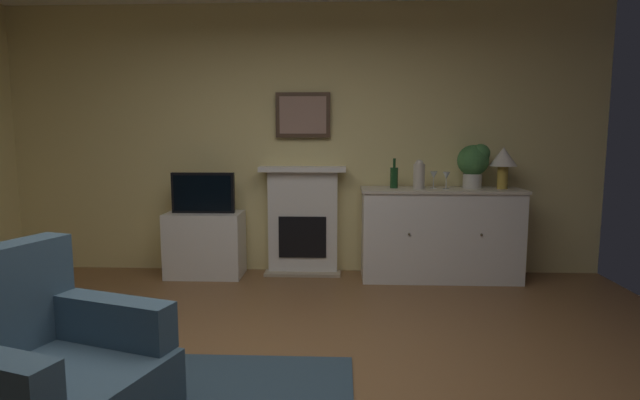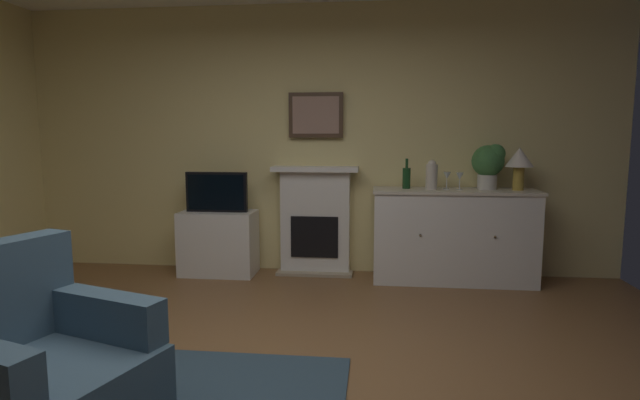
{
  "view_description": "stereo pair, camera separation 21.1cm",
  "coord_description": "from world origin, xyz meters",
  "px_view_note": "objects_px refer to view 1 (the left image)",
  "views": [
    {
      "loc": [
        0.43,
        -2.47,
        1.41
      ],
      "look_at": [
        0.29,
        0.68,
        1.0
      ],
      "focal_mm": 28.04,
      "sensor_mm": 36.0,
      "label": 1
    },
    {
      "loc": [
        0.64,
        -2.45,
        1.41
      ],
      "look_at": [
        0.29,
        0.68,
        1.0
      ],
      "focal_mm": 28.04,
      "sensor_mm": 36.0,
      "label": 2
    }
  ],
  "objects_px": {
    "sideboard_cabinet": "(440,234)",
    "wine_bottle": "(394,177)",
    "fireplace_unit": "(303,220)",
    "tv_set": "(203,193)",
    "wine_glass_left": "(434,176)",
    "table_lamp": "(503,160)",
    "wine_glass_center": "(446,176)",
    "framed_picture": "(303,115)",
    "potted_plant_small": "(474,162)",
    "armchair": "(40,376)",
    "vase_decorative": "(419,175)",
    "tv_cabinet": "(205,244)"
  },
  "relations": [
    {
      "from": "framed_picture",
      "to": "wine_bottle",
      "type": "xyz_separation_m",
      "value": [
        0.9,
        -0.19,
        -0.61
      ]
    },
    {
      "from": "framed_picture",
      "to": "table_lamp",
      "type": "bearing_deg",
      "value": -6.55
    },
    {
      "from": "fireplace_unit",
      "to": "tv_cabinet",
      "type": "xyz_separation_m",
      "value": [
        -0.97,
        -0.16,
        -0.22
      ]
    },
    {
      "from": "wine_glass_center",
      "to": "framed_picture",
      "type": "bearing_deg",
      "value": 169.41
    },
    {
      "from": "wine_glass_left",
      "to": "potted_plant_small",
      "type": "height_order",
      "value": "potted_plant_small"
    },
    {
      "from": "vase_decorative",
      "to": "armchair",
      "type": "height_order",
      "value": "vase_decorative"
    },
    {
      "from": "wine_bottle",
      "to": "wine_glass_left",
      "type": "distance_m",
      "value": 0.38
    },
    {
      "from": "tv_set",
      "to": "potted_plant_small",
      "type": "relative_size",
      "value": 1.44
    },
    {
      "from": "fireplace_unit",
      "to": "wine_glass_center",
      "type": "height_order",
      "value": "fireplace_unit"
    },
    {
      "from": "wine_glass_center",
      "to": "armchair",
      "type": "relative_size",
      "value": 0.16
    },
    {
      "from": "wine_glass_left",
      "to": "tv_cabinet",
      "type": "height_order",
      "value": "wine_glass_left"
    },
    {
      "from": "table_lamp",
      "to": "vase_decorative",
      "type": "bearing_deg",
      "value": -176.44
    },
    {
      "from": "fireplace_unit",
      "to": "tv_set",
      "type": "distance_m",
      "value": 1.04
    },
    {
      "from": "sideboard_cabinet",
      "to": "wine_bottle",
      "type": "bearing_deg",
      "value": 175.62
    },
    {
      "from": "vase_decorative",
      "to": "fireplace_unit",
      "type": "bearing_deg",
      "value": 168.64
    },
    {
      "from": "wine_glass_left",
      "to": "tv_cabinet",
      "type": "xyz_separation_m",
      "value": [
        -2.26,
        -0.0,
        -0.7
      ]
    },
    {
      "from": "tv_cabinet",
      "to": "potted_plant_small",
      "type": "distance_m",
      "value": 2.78
    },
    {
      "from": "wine_bottle",
      "to": "table_lamp",
      "type": "bearing_deg",
      "value": -1.94
    },
    {
      "from": "framed_picture",
      "to": "potted_plant_small",
      "type": "bearing_deg",
      "value": -6.05
    },
    {
      "from": "table_lamp",
      "to": "wine_glass_center",
      "type": "xyz_separation_m",
      "value": [
        -0.54,
        -0.04,
        -0.16
      ]
    },
    {
      "from": "framed_picture",
      "to": "armchair",
      "type": "xyz_separation_m",
      "value": [
        -0.89,
        -3.1,
        -1.23
      ]
    },
    {
      "from": "armchair",
      "to": "fireplace_unit",
      "type": "bearing_deg",
      "value": 73.67
    },
    {
      "from": "table_lamp",
      "to": "vase_decorative",
      "type": "relative_size",
      "value": 1.42
    },
    {
      "from": "potted_plant_small",
      "to": "tv_set",
      "type": "bearing_deg",
      "value": -178.84
    },
    {
      "from": "wine_bottle",
      "to": "wine_glass_left",
      "type": "relative_size",
      "value": 1.76
    },
    {
      "from": "table_lamp",
      "to": "tv_cabinet",
      "type": "relative_size",
      "value": 0.53
    },
    {
      "from": "wine_glass_center",
      "to": "potted_plant_small",
      "type": "xyz_separation_m",
      "value": [
        0.28,
        0.08,
        0.13
      ]
    },
    {
      "from": "wine_bottle",
      "to": "vase_decorative",
      "type": "bearing_deg",
      "value": -20.45
    },
    {
      "from": "sideboard_cabinet",
      "to": "vase_decorative",
      "type": "distance_m",
      "value": 0.63
    },
    {
      "from": "fireplace_unit",
      "to": "wine_glass_left",
      "type": "relative_size",
      "value": 6.67
    },
    {
      "from": "wine_glass_center",
      "to": "potted_plant_small",
      "type": "height_order",
      "value": "potted_plant_small"
    },
    {
      "from": "wine_glass_left",
      "to": "table_lamp",
      "type": "bearing_deg",
      "value": -1.73
    },
    {
      "from": "tv_set",
      "to": "fireplace_unit",
      "type": "bearing_deg",
      "value": 10.77
    },
    {
      "from": "armchair",
      "to": "wine_glass_left",
      "type": "bearing_deg",
      "value": 53.05
    },
    {
      "from": "sideboard_cabinet",
      "to": "wine_glass_left",
      "type": "height_order",
      "value": "wine_glass_left"
    },
    {
      "from": "table_lamp",
      "to": "wine_bottle",
      "type": "height_order",
      "value": "table_lamp"
    },
    {
      "from": "table_lamp",
      "to": "wine_glass_center",
      "type": "bearing_deg",
      "value": -175.99
    },
    {
      "from": "table_lamp",
      "to": "tv_set",
      "type": "xyz_separation_m",
      "value": [
        -2.91,
        -0.01,
        -0.33
      ]
    },
    {
      "from": "wine_bottle",
      "to": "wine_glass_left",
      "type": "bearing_deg",
      "value": -2.3
    },
    {
      "from": "wine_glass_left",
      "to": "tv_set",
      "type": "relative_size",
      "value": 0.27
    },
    {
      "from": "sideboard_cabinet",
      "to": "wine_bottle",
      "type": "height_order",
      "value": "wine_bottle"
    },
    {
      "from": "wine_bottle",
      "to": "fireplace_unit",
      "type": "bearing_deg",
      "value": 171.05
    },
    {
      "from": "table_lamp",
      "to": "wine_bottle",
      "type": "relative_size",
      "value": 1.38
    },
    {
      "from": "armchair",
      "to": "potted_plant_small",
      "type": "bearing_deg",
      "value": 48.69
    },
    {
      "from": "fireplace_unit",
      "to": "tv_set",
      "type": "relative_size",
      "value": 1.77
    },
    {
      "from": "wine_bottle",
      "to": "potted_plant_small",
      "type": "height_order",
      "value": "potted_plant_small"
    },
    {
      "from": "fireplace_unit",
      "to": "wine_glass_left",
      "type": "height_order",
      "value": "fireplace_unit"
    },
    {
      "from": "framed_picture",
      "to": "vase_decorative",
      "type": "height_order",
      "value": "framed_picture"
    },
    {
      "from": "table_lamp",
      "to": "armchair",
      "type": "distance_m",
      "value": 4.11
    },
    {
      "from": "table_lamp",
      "to": "wine_glass_center",
      "type": "height_order",
      "value": "table_lamp"
    }
  ]
}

